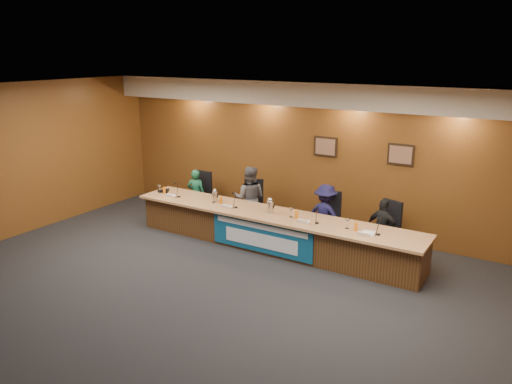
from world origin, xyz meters
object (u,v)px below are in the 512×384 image
office_chair_a (199,197)px  dais_body (272,232)px  office_chair_b (252,207)px  speakerphone (165,191)px  panelist_a (196,194)px  office_chair_d (384,232)px  panelist_c (325,215)px  panelist_d (383,229)px  carafe_mid (270,207)px  banner (261,236)px  carafe_left (215,197)px  panelist_b (250,198)px  office_chair_c (327,222)px

office_chair_a → dais_body: bearing=-16.9°
office_chair_b → speakerphone: speakerphone is taller
panelist_a → speakerphone: panelist_a is taller
panelist_a → office_chair_a: size_ratio=2.45×
dais_body → office_chair_d: 2.17m
panelist_c → panelist_d: bearing=-173.3°
dais_body → office_chair_b: size_ratio=12.50×
office_chair_d → carafe_mid: carafe_mid is taller
office_chair_b → carafe_mid: (0.95, -0.83, 0.39)m
banner → panelist_c: (0.84, 1.10, 0.26)m
dais_body → carafe_left: size_ratio=27.34×
panelist_a → panelist_c: 3.27m
carafe_mid → carafe_left: bearing=178.0°
office_chair_d → speakerphone: (-4.80, -0.78, 0.30)m
panelist_a → carafe_left: panelist_a is taller
panelist_b → office_chair_a: panelist_b is taller
office_chair_b → carafe_left: bearing=-139.3°
office_chair_c → panelist_a: bearing=176.8°
panelist_b → office_chair_a: bearing=-24.5°
panelist_d → carafe_left: panelist_d is taller
panelist_c → carafe_left: size_ratio=5.82×
office_chair_b → office_chair_d: size_ratio=1.00×
panelist_b → panelist_c: size_ratio=1.11×
dais_body → panelist_b: 1.23m
office_chair_c → carafe_mid: 1.25m
office_chair_d → carafe_left: bearing=-148.4°
office_chair_b → office_chair_d: (2.97, 0.00, 0.00)m
panelist_d → carafe_left: size_ratio=5.30×
office_chair_a → office_chair_c: same height
banner → panelist_d: bearing=28.7°
panelist_a → carafe_mid: size_ratio=4.87×
office_chair_a → panelist_c: bearing=-0.7°
office_chair_a → office_chair_d: size_ratio=1.00×
panelist_b → panelist_d: 2.98m
panelist_a → office_chair_c: bearing=165.4°
panelist_d → office_chair_b: (-2.97, 0.10, -0.10)m
panelist_a → carafe_left: 1.29m
dais_body → banner: banner is taller
panelist_b → panelist_a: bearing=-20.7°
office_chair_a → carafe_mid: 2.59m
office_chair_d → panelist_a: bearing=-160.2°
office_chair_d → carafe_left: size_ratio=2.19×
speakerphone → panelist_d: bearing=8.1°
panelist_b → office_chair_d: 2.98m
panelist_c → office_chair_b: bearing=3.5°
office_chair_b → panelist_d: bearing=-22.9°
panelist_b → office_chair_c: (1.79, 0.10, -0.23)m
panelist_b → speakerphone: bearing=-0.1°
panelist_b → carafe_mid: 1.21m
panelist_c → dais_body: bearing=46.1°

